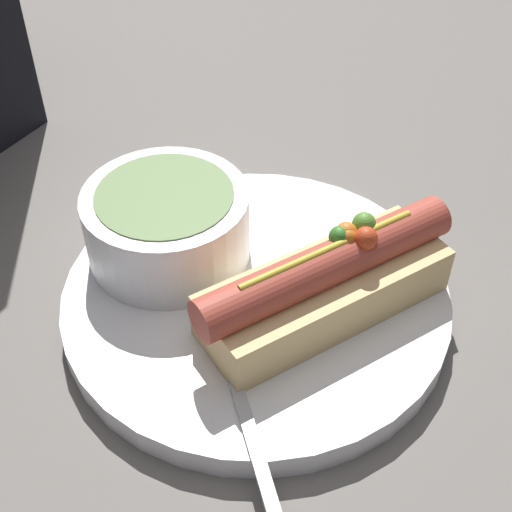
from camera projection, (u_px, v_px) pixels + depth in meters
name	position (u px, v px, depth m)	size (l,w,h in m)	color
ground_plane	(256.00, 308.00, 0.52)	(4.00, 4.00, 0.00)	slate
dinner_plate	(256.00, 299.00, 0.52)	(0.28, 0.28, 0.02)	white
hot_dog	(326.00, 283.00, 0.48)	(0.18, 0.13, 0.07)	#E5C17F
soup_bowl	(169.00, 220.00, 0.52)	(0.12, 0.12, 0.06)	white
spoon	(224.00, 345.00, 0.47)	(0.13, 0.14, 0.01)	#B7B7BC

